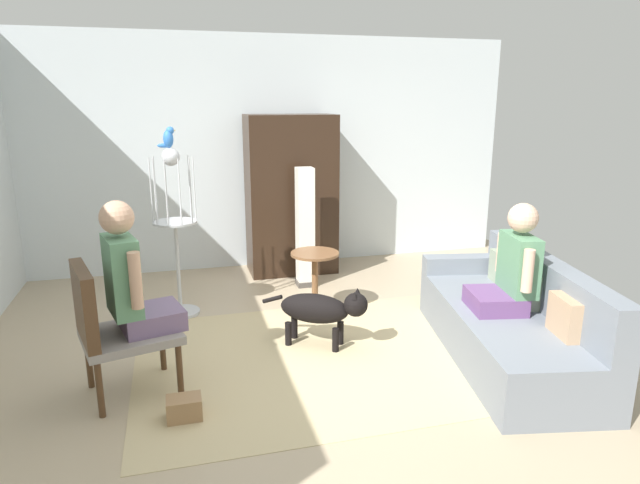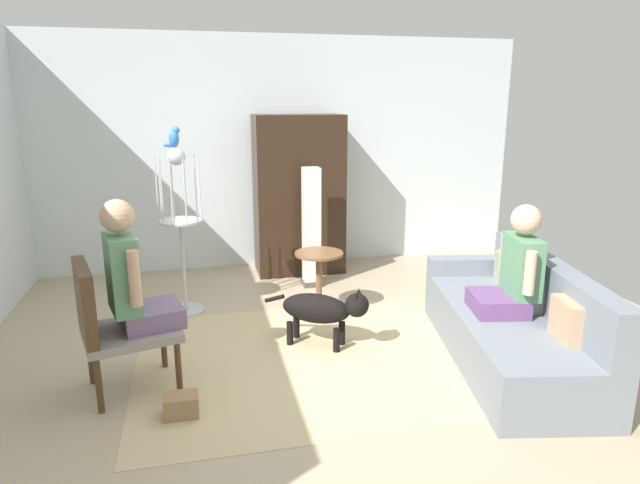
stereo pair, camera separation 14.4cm
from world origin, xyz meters
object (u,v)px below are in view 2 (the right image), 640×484
at_px(bird_cage_stand, 181,230).
at_px(round_end_table, 319,278).
at_px(parrot, 174,137).
at_px(person_on_armchair, 131,277).
at_px(dog, 323,309).
at_px(armchair, 110,320).
at_px(person_on_couch, 514,270).
at_px(column_lamp, 311,228).
at_px(armoire_cabinet, 299,195).
at_px(couch, 513,325).
at_px(handbag, 181,405).

bearing_deg(bird_cage_stand, round_end_table, -14.76).
bearing_deg(bird_cage_stand, parrot, 180.00).
height_order(person_on_armchair, dog, person_on_armchair).
bearing_deg(armchair, dog, 14.72).
bearing_deg(person_on_couch, column_lamp, 117.83).
bearing_deg(person_on_armchair, parrot, 77.83).
xyz_separation_m(person_on_armchair, armoire_cabinet, (1.65, 2.52, 0.09)).
xyz_separation_m(couch, person_on_couch, (-0.05, -0.02, 0.46)).
bearing_deg(couch, armoire_cabinet, 113.90).
xyz_separation_m(round_end_table, armoire_cabinet, (0.08, 1.43, 0.57)).
height_order(dog, armoire_cabinet, armoire_cabinet).
distance_m(couch, armoire_cabinet, 3.04).
bearing_deg(person_on_couch, armoire_cabinet, 112.96).
bearing_deg(person_on_armchair, couch, -3.81).
bearing_deg(person_on_armchair, dog, 14.65).
bearing_deg(couch, dog, 158.18).
bearing_deg(person_on_armchair, handbag, -57.01).
distance_m(couch, bird_cage_stand, 3.05).
xyz_separation_m(person_on_couch, person_on_armchair, (-2.81, 0.21, 0.08)).
relative_size(person_on_couch, bird_cage_stand, 0.53).
bearing_deg(person_on_couch, armchair, 176.83).
height_order(dog, handbag, dog).
bearing_deg(couch, handbag, -174.06).
xyz_separation_m(person_on_armchair, dog, (1.44, 0.38, -0.50)).
xyz_separation_m(person_on_couch, dog, (-1.37, 0.58, -0.42)).
bearing_deg(parrot, armchair, -107.58).
height_order(person_on_armchair, bird_cage_stand, bird_cage_stand).
relative_size(bird_cage_stand, parrot, 8.44).
distance_m(person_on_couch, person_on_armchair, 2.82).
bearing_deg(couch, person_on_couch, -158.50).
relative_size(person_on_couch, handbag, 3.77).
xyz_separation_m(round_end_table, parrot, (-1.26, 0.33, 1.32)).
distance_m(couch, round_end_table, 1.81).
distance_m(parrot, column_lamp, 1.79).
xyz_separation_m(parrot, armoire_cabinet, (1.35, 1.10, -0.76)).
height_order(armchair, person_on_armchair, person_on_armchair).
distance_m(couch, parrot, 3.32).
distance_m(armchair, column_lamp, 2.70).
xyz_separation_m(person_on_armchair, bird_cage_stand, (0.32, 1.42, -0.01)).
relative_size(round_end_table, parrot, 3.27).
height_order(round_end_table, parrot, parrot).
xyz_separation_m(couch, person_on_armchair, (-2.85, 0.19, 0.54)).
distance_m(armchair, person_on_armchair, 0.33).
relative_size(couch, handbag, 9.89).
height_order(round_end_table, handbag, round_end_table).
relative_size(person_on_couch, armoire_cabinet, 0.46).
height_order(armchair, armoire_cabinet, armoire_cabinet).
height_order(round_end_table, bird_cage_stand, bird_cage_stand).
bearing_deg(column_lamp, handbag, -120.05).
bearing_deg(round_end_table, armchair, -146.77).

